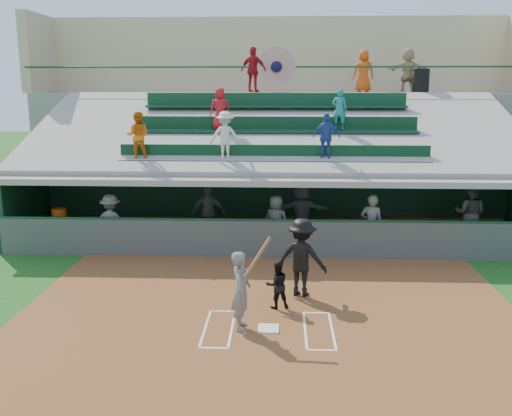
{
  "coord_description": "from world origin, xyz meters",
  "views": [
    {
      "loc": [
        0.23,
        -10.87,
        4.91
      ],
      "look_at": [
        -0.41,
        3.5,
        1.8
      ],
      "focal_mm": 40.0,
      "sensor_mm": 36.0,
      "label": 1
    }
  ],
  "objects_px": {
    "white_table": "(62,234)",
    "trash_bin": "(421,81)",
    "home_plate": "(268,329)",
    "batter_at_plate": "(241,290)",
    "catcher": "(277,285)",
    "water_cooler": "(59,216)"
  },
  "relations": [
    {
      "from": "batter_at_plate",
      "to": "trash_bin",
      "type": "relative_size",
      "value": 2.1
    },
    {
      "from": "white_table",
      "to": "water_cooler",
      "type": "height_order",
      "value": "water_cooler"
    },
    {
      "from": "white_table",
      "to": "batter_at_plate",
      "type": "bearing_deg",
      "value": -42.45
    },
    {
      "from": "batter_at_plate",
      "to": "catcher",
      "type": "xyz_separation_m",
      "value": [
        0.72,
        1.15,
        -0.29
      ]
    },
    {
      "from": "home_plate",
      "to": "catcher",
      "type": "xyz_separation_m",
      "value": [
        0.16,
        1.17,
        0.52
      ]
    },
    {
      "from": "batter_at_plate",
      "to": "white_table",
      "type": "relative_size",
      "value": 2.36
    },
    {
      "from": "white_table",
      "to": "trash_bin",
      "type": "relative_size",
      "value": 0.89
    },
    {
      "from": "catcher",
      "to": "trash_bin",
      "type": "relative_size",
      "value": 1.16
    },
    {
      "from": "home_plate",
      "to": "catcher",
      "type": "distance_m",
      "value": 1.29
    },
    {
      "from": "catcher",
      "to": "trash_bin",
      "type": "xyz_separation_m",
      "value": [
        5.52,
        11.08,
        4.51
      ]
    },
    {
      "from": "water_cooler",
      "to": "batter_at_plate",
      "type": "bearing_deg",
      "value": -44.32
    },
    {
      "from": "white_table",
      "to": "water_cooler",
      "type": "relative_size",
      "value": 1.88
    },
    {
      "from": "trash_bin",
      "to": "batter_at_plate",
      "type": "bearing_deg",
      "value": -117.0
    },
    {
      "from": "batter_at_plate",
      "to": "home_plate",
      "type": "bearing_deg",
      "value": -1.98
    },
    {
      "from": "batter_at_plate",
      "to": "catcher",
      "type": "height_order",
      "value": "batter_at_plate"
    },
    {
      "from": "catcher",
      "to": "water_cooler",
      "type": "relative_size",
      "value": 2.45
    },
    {
      "from": "home_plate",
      "to": "trash_bin",
      "type": "distance_m",
      "value": 14.41
    },
    {
      "from": "trash_bin",
      "to": "water_cooler",
      "type": "bearing_deg",
      "value": -152.55
    },
    {
      "from": "water_cooler",
      "to": "home_plate",
      "type": "bearing_deg",
      "value": -41.88
    },
    {
      "from": "white_table",
      "to": "water_cooler",
      "type": "xyz_separation_m",
      "value": [
        -0.04,
        -0.0,
        0.58
      ]
    },
    {
      "from": "water_cooler",
      "to": "white_table",
      "type": "bearing_deg",
      "value": 4.14
    },
    {
      "from": "water_cooler",
      "to": "trash_bin",
      "type": "distance_m",
      "value": 14.39
    }
  ]
}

